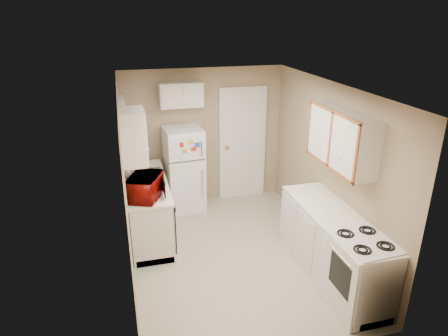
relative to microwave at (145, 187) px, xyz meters
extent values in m
plane|color=beige|center=(1.15, -0.32, -1.05)|extent=(3.80, 3.80, 0.00)
plane|color=white|center=(1.15, -0.32, 1.35)|extent=(3.80, 3.80, 0.00)
plane|color=tan|center=(-0.25, -0.32, 0.15)|extent=(3.80, 3.80, 0.00)
plane|color=tan|center=(2.55, -0.32, 0.15)|extent=(3.80, 3.80, 0.00)
plane|color=tan|center=(1.15, 1.58, 0.15)|extent=(2.80, 2.80, 0.00)
plane|color=tan|center=(1.15, -2.22, 0.15)|extent=(2.80, 2.80, 0.00)
cube|color=silver|center=(0.05, 0.58, -0.60)|extent=(0.60, 1.80, 0.90)
cube|color=black|center=(0.34, -0.02, -0.56)|extent=(0.03, 0.58, 0.72)
cube|color=gray|center=(0.05, 0.73, -0.19)|extent=(0.54, 0.74, 0.16)
imported|color=#7D0A05|center=(0.00, 0.00, 0.00)|extent=(0.64, 0.50, 0.38)
imported|color=white|center=(0.05, 1.23, -0.05)|extent=(0.10, 0.10, 0.17)
cube|color=silver|center=(-0.21, 0.73, 0.55)|extent=(0.10, 0.98, 1.08)
cube|color=silver|center=(-0.10, -0.10, 0.75)|extent=(0.30, 0.45, 0.70)
cube|color=white|center=(0.73, 1.24, -0.31)|extent=(0.65, 0.64, 1.48)
cube|color=silver|center=(0.75, 1.43, 0.95)|extent=(0.70, 0.30, 0.40)
cube|color=white|center=(1.85, 1.54, -0.03)|extent=(0.86, 0.06, 2.08)
cube|color=silver|center=(2.25, -1.12, -0.60)|extent=(0.60, 2.00, 0.90)
cube|color=white|center=(2.26, -1.74, -0.61)|extent=(0.64, 0.77, 0.88)
cube|color=silver|center=(2.40, -0.82, 0.75)|extent=(0.30, 1.20, 0.70)
camera|label=1|loc=(-0.21, -5.02, 2.23)|focal=32.00mm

